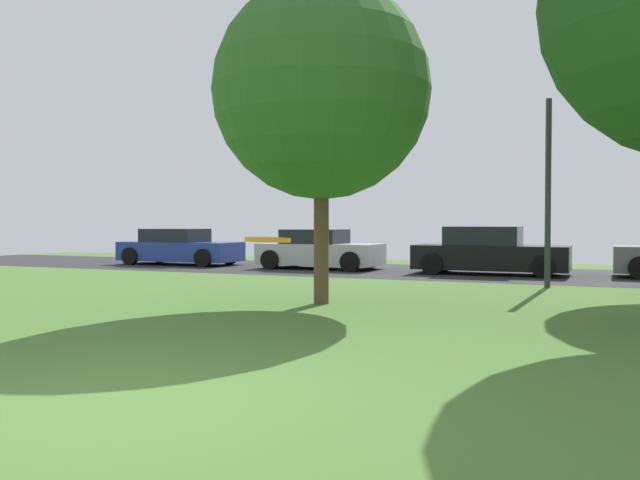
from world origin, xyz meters
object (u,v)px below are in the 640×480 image
(parked_car_blue, at_px, (179,248))
(parked_car_silver, at_px, (319,251))
(birch_tree_lone, at_px, (321,91))
(street_lamp_post, at_px, (548,193))
(parked_car_black, at_px, (489,253))
(frisbee_disc, at_px, (268,240))

(parked_car_blue, relative_size, parked_car_silver, 1.11)
(birch_tree_lone, xyz_separation_m, street_lamp_post, (3.71, 5.06, -1.81))
(parked_car_black, bearing_deg, frisbee_disc, -85.08)
(parked_car_blue, height_order, parked_car_silver, parked_car_silver)
(birch_tree_lone, height_order, frisbee_disc, birch_tree_lone)
(birch_tree_lone, bearing_deg, frisbee_disc, -68.74)
(frisbee_disc, xyz_separation_m, parked_car_blue, (-12.68, 17.02, -0.85))
(birch_tree_lone, relative_size, parked_car_silver, 1.52)
(frisbee_disc, xyz_separation_m, street_lamp_post, (0.50, 13.33, 0.79))
(parked_car_black, bearing_deg, parked_car_blue, 179.10)
(birch_tree_lone, bearing_deg, street_lamp_post, 53.71)
(parked_car_blue, xyz_separation_m, street_lamp_post, (13.18, -3.69, 1.64))
(parked_car_blue, height_order, parked_car_black, parked_car_black)
(parked_car_silver, bearing_deg, parked_car_black, -1.87)
(frisbee_disc, height_order, parked_car_blue, frisbee_disc)
(frisbee_disc, bearing_deg, street_lamp_post, 87.87)
(street_lamp_post, bearing_deg, parked_car_blue, 164.35)
(parked_car_silver, height_order, street_lamp_post, street_lamp_post)
(parked_car_blue, xyz_separation_m, parked_car_black, (11.23, -0.18, 0.04))
(birch_tree_lone, relative_size, parked_car_blue, 1.37)
(parked_car_black, distance_m, street_lamp_post, 4.32)
(birch_tree_lone, xyz_separation_m, frisbee_disc, (3.22, -8.27, -2.60))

